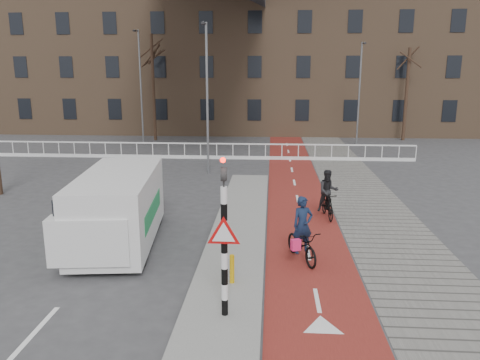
{
  "coord_description": "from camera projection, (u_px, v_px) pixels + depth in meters",
  "views": [
    {
      "loc": [
        0.36,
        -11.23,
        5.31
      ],
      "look_at": [
        -0.75,
        5.0,
        1.5
      ],
      "focal_mm": 35.0,
      "sensor_mm": 36.0,
      "label": 1
    }
  ],
  "objects": [
    {
      "name": "sidewalk",
      "position": [
        356.0,
        189.0,
        21.57
      ],
      "size": [
        3.0,
        60.0,
        0.01
      ],
      "primitive_type": "cube",
      "color": "slate",
      "rests_on": "ground"
    },
    {
      "name": "ground",
      "position": [
        256.0,
        280.0,
        12.15
      ],
      "size": [
        120.0,
        120.0,
        0.0
      ],
      "primitive_type": "plane",
      "color": "#38383A",
      "rests_on": "ground"
    },
    {
      "name": "tree_mid",
      "position": [
        153.0,
        88.0,
        35.77
      ],
      "size": [
        0.23,
        0.23,
        8.0
      ],
      "primitive_type": "cylinder",
      "color": "black",
      "rests_on": "ground"
    },
    {
      "name": "streetlight_near",
      "position": [
        207.0,
        100.0,
        24.01
      ],
      "size": [
        0.12,
        0.12,
        7.66
      ],
      "primitive_type": "cylinder",
      "color": "slate",
      "rests_on": "ground"
    },
    {
      "name": "traffic_signal",
      "position": [
        224.0,
        234.0,
        9.77
      ],
      "size": [
        0.8,
        0.8,
        3.68
      ],
      "color": "black",
      "rests_on": "curb_island"
    },
    {
      "name": "curb_island",
      "position": [
        239.0,
        227.0,
        16.06
      ],
      "size": [
        1.8,
        16.0,
        0.12
      ],
      "primitive_type": "cube",
      "color": "gray",
      "rests_on": "ground"
    },
    {
      "name": "townhouse_row",
      "position": [
        235.0,
        42.0,
        41.64
      ],
      "size": [
        46.0,
        10.0,
        15.9
      ],
      "color": "#7F6047",
      "rests_on": "ground"
    },
    {
      "name": "van",
      "position": [
        119.0,
        207.0,
        14.48
      ],
      "size": [
        2.7,
        5.47,
        2.26
      ],
      "rotation": [
        0.0,
        0.0,
        0.12
      ],
      "color": "silver",
      "rests_on": "ground"
    },
    {
      "name": "cyclist_far",
      "position": [
        328.0,
        198.0,
        17.12
      ],
      "size": [
        0.82,
        1.7,
        1.8
      ],
      "rotation": [
        0.0,
        0.0,
        0.12
      ],
      "color": "black",
      "rests_on": "bike_lane"
    },
    {
      "name": "railing",
      "position": [
        185.0,
        154.0,
        28.92
      ],
      "size": [
        28.0,
        0.1,
        0.99
      ],
      "color": "silver",
      "rests_on": "ground"
    },
    {
      "name": "tree_right",
      "position": [
        406.0,
        95.0,
        35.82
      ],
      "size": [
        0.25,
        0.25,
        7.0
      ],
      "primitive_type": "cylinder",
      "color": "black",
      "rests_on": "ground"
    },
    {
      "name": "bike_lane",
      "position": [
        295.0,
        188.0,
        21.76
      ],
      "size": [
        2.5,
        60.0,
        0.01
      ],
      "primitive_type": "cube",
      "color": "maroon",
      "rests_on": "ground"
    },
    {
      "name": "streetlight_right",
      "position": [
        359.0,
        95.0,
        33.37
      ],
      "size": [
        0.12,
        0.12,
        7.27
      ],
      "primitive_type": "cylinder",
      "color": "slate",
      "rests_on": "ground"
    },
    {
      "name": "bollard",
      "position": [
        232.0,
        269.0,
        11.67
      ],
      "size": [
        0.12,
        0.12,
        0.73
      ],
      "primitive_type": "cylinder",
      "color": "#D6A00B",
      "rests_on": "curb_island"
    },
    {
      "name": "cyclist_near",
      "position": [
        302.0,
        239.0,
        13.27
      ],
      "size": [
        1.26,
        1.9,
        1.88
      ],
      "rotation": [
        0.0,
        0.0,
        0.39
      ],
      "color": "black",
      "rests_on": "bike_lane"
    },
    {
      "name": "streetlight_left",
      "position": [
        141.0,
        87.0,
        34.68
      ],
      "size": [
        0.12,
        0.12,
        8.19
      ],
      "primitive_type": "cylinder",
      "color": "slate",
      "rests_on": "ground"
    }
  ]
}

